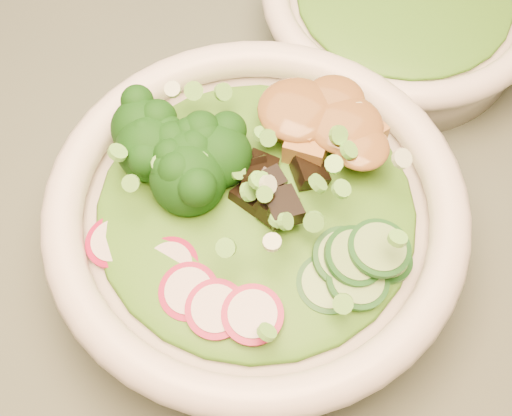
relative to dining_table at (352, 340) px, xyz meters
The scene contains 11 objects.
dining_table is the anchor object (origin of this frame).
salad_bowl 0.18m from the dining_table, behind, with size 0.30×0.30×0.08m.
side_bowl 0.30m from the dining_table, 112.22° to the left, with size 0.25×0.25×0.07m.
lettuce_bed 0.20m from the dining_table, behind, with size 0.23×0.23×0.03m, color #295F14.
broccoli_florets 0.26m from the dining_table, behind, with size 0.09×0.08×0.05m, color black, non-canonical shape.
radish_slices 0.23m from the dining_table, 136.33° to the right, with size 0.12×0.04×0.02m, color maroon, non-canonical shape.
cucumber_slices 0.20m from the dining_table, 131.14° to the right, with size 0.08×0.08×0.04m, color #8AC56D, non-canonical shape.
mushroom_heap 0.22m from the dining_table, behind, with size 0.08×0.08×0.04m, color black, non-canonical shape.
tofu_cubes 0.22m from the dining_table, 147.24° to the left, with size 0.10×0.07×0.04m, color #A26B36, non-canonical shape.
peanut_sauce 0.23m from the dining_table, 147.24° to the left, with size 0.08×0.06×0.02m, color brown.
scallion_garnish 0.23m from the dining_table, behind, with size 0.21×0.21×0.03m, color #63BA41, non-canonical shape.
Camera 1 is at (0.04, -0.23, 1.25)m, focal length 50.00 mm.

